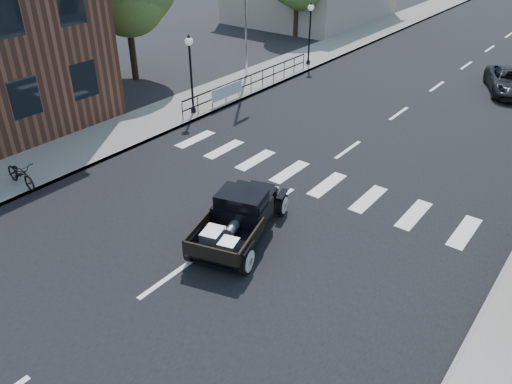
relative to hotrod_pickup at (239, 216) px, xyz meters
The scene contains 12 objects.
ground 0.86m from the hotrod_pickup, 134.96° to the left, with size 120.00×120.00×0.00m, color black.
road 15.34m from the hotrod_pickup, 91.18° to the left, with size 14.00×80.00×0.02m, color black.
road_markings 10.35m from the hotrod_pickup, 91.75° to the left, with size 12.00×60.00×0.06m, color silver, non-canonical shape.
sidewalk_left 17.68m from the hotrod_pickup, 119.92° to the left, with size 3.00×80.00×0.15m, color gray.
railing 12.82m from the hotrod_pickup, 126.44° to the left, with size 0.08×10.00×1.00m, color black, non-canonical shape.
banner 11.23m from the hotrod_pickup, 132.18° to the left, with size 0.04×2.20×0.60m, color silver, non-canonical shape.
lamp_post_b 10.20m from the hotrod_pickup, 141.41° to the left, with size 0.36×0.36×3.56m, color black, non-canonical shape.
lamp_post_c 18.17m from the hotrod_pickup, 115.88° to the left, with size 0.36×0.36×3.56m, color black, non-canonical shape.
big_tree_near 16.91m from the hotrod_pickup, 149.85° to the left, with size 5.71×5.71×8.38m, color #46622A, non-canonical shape.
hotrod_pickup is the anchor object (origin of this frame).
second_car 18.82m from the hotrod_pickup, 80.88° to the left, with size 2.03×4.41×1.22m, color black.
motorcycle 8.14m from the hotrod_pickup, 163.13° to the right, with size 0.60×1.71×0.90m, color black.
Camera 1 is at (8.14, -9.72, 8.72)m, focal length 35.00 mm.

